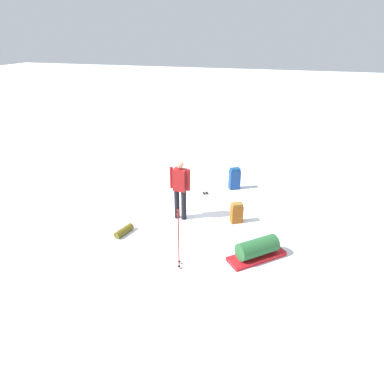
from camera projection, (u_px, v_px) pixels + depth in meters
name	position (u px, v px, depth m)	size (l,w,h in m)	color
ground_plane	(192.00, 214.00, 9.30)	(80.00, 80.00, 0.00)	white
skier_standing	(180.00, 187.00, 8.71)	(0.24, 0.57, 1.70)	black
ski_pair_near	(205.00, 194.00, 10.45)	(1.64, 1.11, 0.05)	silver
backpack_large_dark	(235.00, 179.00, 10.67)	(0.35, 0.40, 0.71)	navy
backpack_bright	(237.00, 213.00, 8.82)	(0.33, 0.37, 0.57)	#964E18
ski_poles_planted_near	(179.00, 237.00, 6.93)	(0.22, 0.12, 1.37)	maroon
gear_sled	(257.00, 250.00, 7.42)	(1.24, 1.31, 0.49)	red
sleeping_mat_rolled	(124.00, 231.00, 8.37)	(0.18, 0.18, 0.55)	brown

